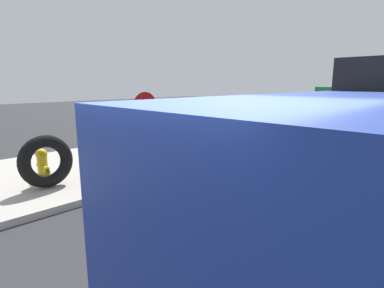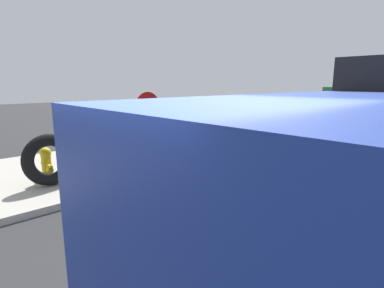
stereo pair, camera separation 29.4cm
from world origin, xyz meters
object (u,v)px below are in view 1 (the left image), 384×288
Objects in this scene: dump_truck_green at (375,105)px; dump_truck_blue at (383,153)px; stop_sign at (145,117)px; fire_hydrant at (43,165)px; loose_tire at (46,161)px.

dump_truck_blue is at bearing -165.57° from dump_truck_green.
fire_hydrant is at bearing 159.70° from stop_sign.
dump_truck_blue is 10.40m from dump_truck_green.
dump_truck_blue reaches higher than loose_tire.
fire_hydrant is 0.12× the size of dump_truck_blue.
dump_truck_blue is (2.25, -6.16, 0.84)m from loose_tire.
dump_truck_blue and dump_truck_green have the same top height.
dump_truck_green is at bearing 14.43° from dump_truck_blue.
loose_tire is (-0.04, -0.38, 0.17)m from fire_hydrant.
fire_hydrant is 0.12× the size of dump_truck_green.
stop_sign reaches higher than loose_tire.
loose_tire is at bearing 168.08° from stop_sign.
dump_truck_green is at bearing -17.21° from stop_sign.
fire_hydrant is 12.94m from dump_truck_green.
dump_truck_blue is (2.21, -6.54, 1.01)m from fire_hydrant.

